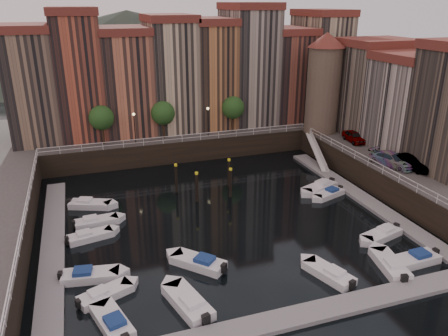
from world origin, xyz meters
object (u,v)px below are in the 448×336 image
object	(u,v)px
mooring_pilings	(208,181)
boat_left_0	(104,294)
corner_tower	(324,82)
car_a	(354,137)
car_c	(392,160)
boat_left_2	(89,236)
gangway	(317,150)
car_b	(411,163)
boat_left_1	(89,275)

from	to	relation	value
mooring_pilings	boat_left_0	xyz separation A→B (m)	(-12.72, -15.48, -1.32)
corner_tower	mooring_pilings	distance (m)	23.41
mooring_pilings	car_a	size ratio (longest dim) A/B	1.54
boat_left_0	car_c	distance (m)	34.33
boat_left_0	boat_left_2	world-z (taller)	boat_left_2
gangway	mooring_pilings	world-z (taller)	gangway
gangway	boat_left_2	bearing A→B (deg)	-159.74
mooring_pilings	car_c	size ratio (longest dim) A/B	1.24
mooring_pilings	boat_left_2	distance (m)	14.80
boat_left_0	car_b	bearing A→B (deg)	-8.24
car_b	car_a	bearing A→B (deg)	73.19
boat_left_1	car_b	size ratio (longest dim) A/B	1.00
corner_tower	car_a	distance (m)	8.99
mooring_pilings	car_b	world-z (taller)	car_b
mooring_pilings	boat_left_0	distance (m)	20.08
gangway	boat_left_0	size ratio (longest dim) A/B	1.93
boat_left_1	gangway	bearing A→B (deg)	39.55
boat_left_0	car_c	bearing A→B (deg)	-5.17
car_b	car_c	bearing A→B (deg)	113.00
mooring_pilings	car_a	xyz separation A→B (m)	(21.27, 3.39, 2.09)
car_a	mooring_pilings	bearing A→B (deg)	-164.43
boat_left_1	car_a	distance (m)	38.59
corner_tower	boat_left_0	world-z (taller)	corner_tower
boat_left_2	car_a	bearing A→B (deg)	3.73
boat_left_0	boat_left_1	world-z (taller)	boat_left_1
car_b	boat_left_2	bearing A→B (deg)	160.86
gangway	car_b	distance (m)	13.25
car_c	corner_tower	bearing A→B (deg)	73.63
gangway	boat_left_1	world-z (taller)	gangway
mooring_pilings	car_c	world-z (taller)	car_c
boat_left_2	mooring_pilings	bearing A→B (deg)	13.11
boat_left_1	car_b	bearing A→B (deg)	18.12
gangway	mooring_pilings	xyz separation A→B (m)	(-16.75, -4.93, -0.27)
boat_left_0	car_a	distance (m)	39.03
mooring_pilings	boat_left_1	distance (m)	18.68
boat_left_0	corner_tower	bearing A→B (deg)	15.92
boat_left_2	car_b	size ratio (longest dim) A/B	0.91
corner_tower	gangway	world-z (taller)	corner_tower
boat_left_2	car_b	xyz separation A→B (m)	(34.73, -1.16, 3.46)
car_a	car_c	size ratio (longest dim) A/B	0.81
boat_left_0	boat_left_2	distance (m)	9.31
gangway	boat_left_1	distance (m)	35.17
corner_tower	boat_left_1	world-z (taller)	corner_tower
car_c	gangway	bearing A→B (deg)	89.21
boat_left_2	boat_left_1	bearing A→B (deg)	-104.11
corner_tower	car_c	world-z (taller)	corner_tower
car_a	car_b	distance (m)	10.75
boat_left_2	boat_left_0	bearing A→B (deg)	-97.72
corner_tower	car_a	xyz separation A→B (m)	(1.62, -6.03, -6.46)
boat_left_0	gangway	bearing A→B (deg)	13.05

